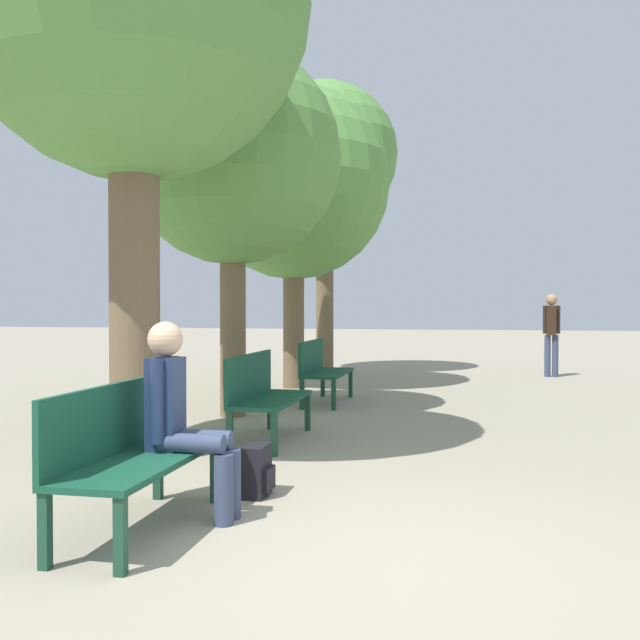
{
  "coord_description": "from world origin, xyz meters",
  "views": [
    {
      "loc": [
        0.59,
        -4.02,
        1.44
      ],
      "look_at": [
        -0.95,
        3.39,
        1.29
      ],
      "focal_mm": 40.0,
      "sensor_mm": 36.0,
      "label": 1
    }
  ],
  "objects_px": {
    "bench_row_0": "(127,448)",
    "bench_row_1": "(262,391)",
    "tree_row_0": "(133,6)",
    "person_seated": "(182,414)",
    "pedestrian_near": "(551,329)",
    "tree_row_3": "(325,157)",
    "tree_row_1": "(233,158)",
    "bench_row_2": "(321,367)",
    "tree_row_2": "(294,184)",
    "backpack": "(257,471)"
  },
  "relations": [
    {
      "from": "bench_row_0",
      "to": "bench_row_2",
      "type": "relative_size",
      "value": 1.0
    },
    {
      "from": "tree_row_0",
      "to": "bench_row_2",
      "type": "bearing_deg",
      "value": 78.41
    },
    {
      "from": "bench_row_1",
      "to": "tree_row_0",
      "type": "xyz_separation_m",
      "value": [
        -0.87,
        -1.19,
        3.65
      ]
    },
    {
      "from": "person_seated",
      "to": "pedestrian_near",
      "type": "xyz_separation_m",
      "value": [
        3.55,
        10.6,
        0.26
      ]
    },
    {
      "from": "bench_row_1",
      "to": "tree_row_2",
      "type": "bearing_deg",
      "value": 100.08
    },
    {
      "from": "backpack",
      "to": "pedestrian_near",
      "type": "xyz_separation_m",
      "value": [
        3.22,
        9.95,
        0.78
      ]
    },
    {
      "from": "bench_row_0",
      "to": "tree_row_2",
      "type": "xyz_separation_m",
      "value": [
        -0.87,
        7.98,
        3.06
      ]
    },
    {
      "from": "bench_row_0",
      "to": "backpack",
      "type": "height_order",
      "value": "bench_row_0"
    },
    {
      "from": "tree_row_2",
      "to": "tree_row_3",
      "type": "height_order",
      "value": "tree_row_3"
    },
    {
      "from": "pedestrian_near",
      "to": "tree_row_3",
      "type": "bearing_deg",
      "value": -178.35
    },
    {
      "from": "bench_row_0",
      "to": "bench_row_1",
      "type": "relative_size",
      "value": 1.0
    },
    {
      "from": "tree_row_0",
      "to": "backpack",
      "type": "distance_m",
      "value": 4.35
    },
    {
      "from": "tree_row_3",
      "to": "pedestrian_near",
      "type": "bearing_deg",
      "value": 1.65
    },
    {
      "from": "tree_row_0",
      "to": "pedestrian_near",
      "type": "bearing_deg",
      "value": 62.64
    },
    {
      "from": "tree_row_3",
      "to": "pedestrian_near",
      "type": "distance_m",
      "value": 5.93
    },
    {
      "from": "bench_row_0",
      "to": "bench_row_1",
      "type": "bearing_deg",
      "value": 90.0
    },
    {
      "from": "person_seated",
      "to": "pedestrian_near",
      "type": "distance_m",
      "value": 11.18
    },
    {
      "from": "tree_row_0",
      "to": "person_seated",
      "type": "xyz_separation_m",
      "value": [
        1.12,
        -1.58,
        -3.47
      ]
    },
    {
      "from": "tree_row_3",
      "to": "backpack",
      "type": "bearing_deg",
      "value": -81.59
    },
    {
      "from": "bench_row_1",
      "to": "tree_row_0",
      "type": "bearing_deg",
      "value": -126.27
    },
    {
      "from": "bench_row_2",
      "to": "tree_row_1",
      "type": "distance_m",
      "value": 3.31
    },
    {
      "from": "bench_row_1",
      "to": "pedestrian_near",
      "type": "height_order",
      "value": "pedestrian_near"
    },
    {
      "from": "tree_row_2",
      "to": "backpack",
      "type": "xyz_separation_m",
      "value": [
        1.45,
        -7.03,
        -3.4
      ]
    },
    {
      "from": "tree_row_0",
      "to": "person_seated",
      "type": "distance_m",
      "value": 3.98
    },
    {
      "from": "tree_row_0",
      "to": "pedestrian_near",
      "type": "distance_m",
      "value": 10.66
    },
    {
      "from": "bench_row_0",
      "to": "bench_row_1",
      "type": "height_order",
      "value": "same"
    },
    {
      "from": "tree_row_1",
      "to": "pedestrian_near",
      "type": "distance_m",
      "value": 8.15
    },
    {
      "from": "bench_row_0",
      "to": "bench_row_1",
      "type": "distance_m",
      "value": 3.07
    },
    {
      "from": "bench_row_2",
      "to": "tree_row_2",
      "type": "distance_m",
      "value": 3.67
    },
    {
      "from": "backpack",
      "to": "tree_row_2",
      "type": "bearing_deg",
      "value": 101.66
    },
    {
      "from": "backpack",
      "to": "person_seated",
      "type": "bearing_deg",
      "value": -116.49
    },
    {
      "from": "tree_row_2",
      "to": "tree_row_3",
      "type": "distance_m",
      "value": 2.97
    },
    {
      "from": "tree_row_3",
      "to": "pedestrian_near",
      "type": "xyz_separation_m",
      "value": [
        4.67,
        0.13,
        -3.65
      ]
    },
    {
      "from": "bench_row_1",
      "to": "backpack",
      "type": "distance_m",
      "value": 2.22
    },
    {
      "from": "bench_row_1",
      "to": "tree_row_2",
      "type": "relative_size",
      "value": 0.29
    },
    {
      "from": "tree_row_3",
      "to": "bench_row_0",
      "type": "bearing_deg",
      "value": -85.37
    },
    {
      "from": "bench_row_2",
      "to": "pedestrian_near",
      "type": "bearing_deg",
      "value": 51.47
    },
    {
      "from": "bench_row_1",
      "to": "backpack",
      "type": "height_order",
      "value": "bench_row_1"
    },
    {
      "from": "tree_row_1",
      "to": "person_seated",
      "type": "relative_size",
      "value": 3.61
    },
    {
      "from": "bench_row_0",
      "to": "bench_row_2",
      "type": "xyz_separation_m",
      "value": [
        0.0,
        6.14,
        0.0
      ]
    },
    {
      "from": "tree_row_0",
      "to": "tree_row_3",
      "type": "height_order",
      "value": "tree_row_3"
    },
    {
      "from": "bench_row_0",
      "to": "person_seated",
      "type": "bearing_deg",
      "value": 50.13
    },
    {
      "from": "person_seated",
      "to": "bench_row_1",
      "type": "bearing_deg",
      "value": 95.19
    },
    {
      "from": "bench_row_0",
      "to": "tree_row_1",
      "type": "relative_size",
      "value": 0.32
    },
    {
      "from": "person_seated",
      "to": "pedestrian_near",
      "type": "bearing_deg",
      "value": 71.51
    },
    {
      "from": "tree_row_3",
      "to": "pedestrian_near",
      "type": "relative_size",
      "value": 3.69
    },
    {
      "from": "tree_row_3",
      "to": "bench_row_2",
      "type": "bearing_deg",
      "value": -79.33
    },
    {
      "from": "tree_row_1",
      "to": "person_seated",
      "type": "xyz_separation_m",
      "value": [
        1.12,
        -4.37,
        -2.66
      ]
    },
    {
      "from": "tree_row_1",
      "to": "tree_row_3",
      "type": "distance_m",
      "value": 6.22
    },
    {
      "from": "bench_row_0",
      "to": "tree_row_3",
      "type": "bearing_deg",
      "value": 94.63
    }
  ]
}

